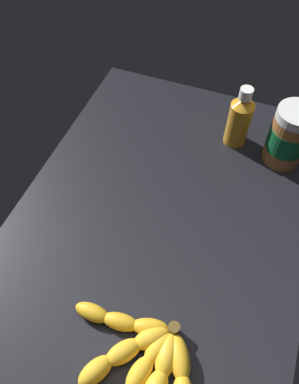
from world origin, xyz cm
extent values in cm
cube|color=black|center=(0.00, 0.00, -2.12)|extent=(81.34, 60.16, 4.23)
ellipsoid|color=gold|center=(23.87, 5.63, 1.48)|extent=(4.48, 6.99, 2.97)
ellipsoid|color=gold|center=(24.80, 0.56, 1.48)|extent=(3.68, 6.75, 2.97)
ellipsoid|color=gold|center=(25.03, -4.58, 1.48)|extent=(3.12, 6.53, 2.97)
ellipsoid|color=gold|center=(25.52, 6.55, 1.67)|extent=(6.71, 6.98, 3.34)
ellipsoid|color=gold|center=(29.18, 3.04, 1.67)|extent=(7.05, 6.60, 3.34)
ellipsoid|color=gold|center=(33.39, 0.20, 1.67)|extent=(7.18, 6.02, 3.34)
ellipsoid|color=gold|center=(26.56, 8.17, 1.61)|extent=(6.91, 5.20, 3.22)
ellipsoid|color=gold|center=(31.25, 6.69, 1.61)|extent=(6.77, 4.65, 3.22)
ellipsoid|color=gold|center=(27.20, 9.85, 1.77)|extent=(7.34, 3.99, 3.55)
ellipsoid|color=gold|center=(26.82, 11.79, 1.74)|extent=(8.34, 6.74, 3.49)
cylinder|color=brown|center=(22.85, 9.58, 1.80)|extent=(2.00, 2.00, 3.00)
cylinder|color=#9E602D|center=(-23.41, 20.14, 6.20)|extent=(8.63, 8.63, 12.40)
cylinder|color=#0F592D|center=(-23.41, 20.14, 6.82)|extent=(8.80, 8.80, 5.58)
cylinder|color=silver|center=(-23.41, 20.14, 13.42)|extent=(8.66, 8.66, 2.04)
cylinder|color=orange|center=(-25.18, 8.87, 5.49)|extent=(5.36, 5.36, 10.97)
cone|color=orange|center=(-25.18, 8.87, 11.96)|extent=(5.36, 5.36, 1.98)
cylinder|color=white|center=(-25.18, 8.87, 14.19)|extent=(2.85, 2.85, 2.49)
camera|label=1|loc=(42.26, 12.52, 68.05)|focal=36.11mm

